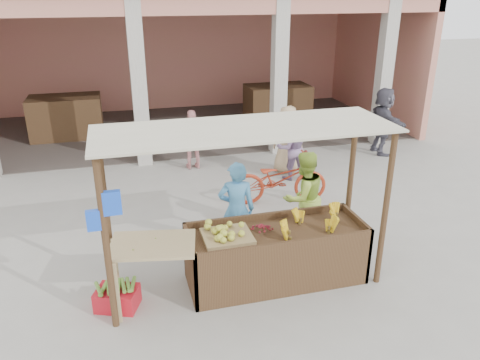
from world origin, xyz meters
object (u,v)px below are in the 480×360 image
object	(u,v)px
side_table	(153,253)
motorcycle	(279,178)
red_crate	(117,298)
vendor_blue	(237,207)
fruit_stall	(276,256)
vendor_green	(303,195)

from	to	relation	value
side_table	motorcycle	world-z (taller)	motorcycle
motorcycle	red_crate	bearing A→B (deg)	136.87
side_table	vendor_blue	xyz separation A→B (m)	(1.40, 0.91, 0.09)
vendor_blue	motorcycle	size ratio (longest dim) A/B	0.85
fruit_stall	motorcycle	distance (m)	2.77
side_table	motorcycle	size ratio (longest dim) A/B	0.62
side_table	vendor_green	bearing A→B (deg)	33.26
fruit_stall	side_table	size ratio (longest dim) A/B	2.07
vendor_blue	side_table	bearing A→B (deg)	43.60
red_crate	vendor_blue	bearing A→B (deg)	47.10
vendor_green	fruit_stall	bearing A→B (deg)	35.33
side_table	vendor_blue	size ratio (longest dim) A/B	0.73
red_crate	vendor_green	xyz separation A→B (m)	(3.14, 1.09, 0.71)
fruit_stall	side_table	bearing A→B (deg)	-178.11
vendor_blue	vendor_green	xyz separation A→B (m)	(1.21, 0.17, -0.01)
fruit_stall	side_table	distance (m)	1.82
fruit_stall	vendor_green	world-z (taller)	vendor_green
motorcycle	fruit_stall	bearing A→B (deg)	167.30
side_table	motorcycle	bearing A→B (deg)	54.74
vendor_green	motorcycle	bearing A→B (deg)	-110.58
side_table	vendor_green	size ratio (longest dim) A/B	0.73
side_table	vendor_blue	bearing A→B (deg)	43.86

